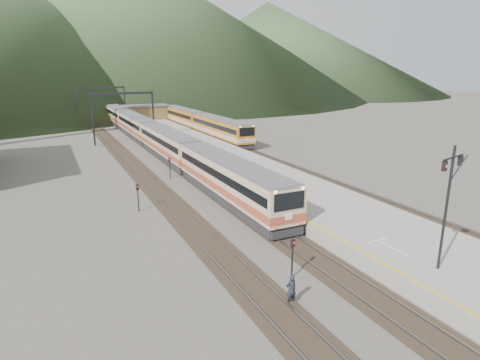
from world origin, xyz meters
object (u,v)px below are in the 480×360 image
main_train (150,134)px  signal_mast (448,195)px  worker (291,289)px  second_train (199,122)px

main_train → signal_mast: 47.32m
main_train → signal_mast: size_ratio=11.70×
worker → signal_mast: bearing=169.4°
signal_mast → worker: size_ratio=4.25×
signal_mast → worker: bearing=166.7°
main_train → worker: (-3.95, -45.17, -1.17)m
main_train → signal_mast: (4.01, -47.05, 3.10)m
main_train → second_train: (11.50, 10.00, 0.03)m
second_train → signal_mast: bearing=-97.5°
second_train → worker: size_ratio=25.10×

